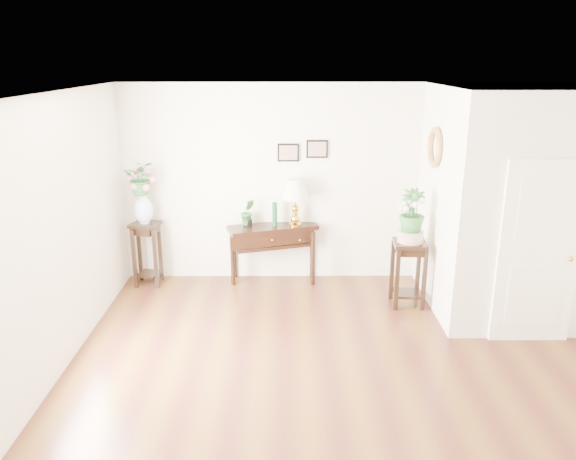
{
  "coord_description": "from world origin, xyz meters",
  "views": [
    {
      "loc": [
        -0.69,
        -5.03,
        3.13
      ],
      "look_at": [
        -0.66,
        1.3,
        1.17
      ],
      "focal_mm": 35.0,
      "sensor_mm": 36.0,
      "label": 1
    }
  ],
  "objects_px": {
    "table_lamp": "(295,202)",
    "plant_stand_a": "(147,254)",
    "console_table": "(273,253)",
    "plant_stand_b": "(408,273)"
  },
  "relations": [
    {
      "from": "console_table",
      "to": "table_lamp",
      "type": "relative_size",
      "value": 1.86
    },
    {
      "from": "plant_stand_b",
      "to": "table_lamp",
      "type": "bearing_deg",
      "value": 150.57
    },
    {
      "from": "table_lamp",
      "to": "plant_stand_a",
      "type": "bearing_deg",
      "value": -176.99
    },
    {
      "from": "console_table",
      "to": "table_lamp",
      "type": "distance_m",
      "value": 0.83
    },
    {
      "from": "console_table",
      "to": "plant_stand_a",
      "type": "distance_m",
      "value": 1.78
    },
    {
      "from": "table_lamp",
      "to": "plant_stand_a",
      "type": "relative_size",
      "value": 0.74
    },
    {
      "from": "plant_stand_a",
      "to": "plant_stand_b",
      "type": "height_order",
      "value": "plant_stand_a"
    },
    {
      "from": "table_lamp",
      "to": "plant_stand_b",
      "type": "distance_m",
      "value": 1.83
    },
    {
      "from": "console_table",
      "to": "plant_stand_a",
      "type": "xyz_separation_m",
      "value": [
        -1.78,
        -0.11,
        0.04
      ]
    },
    {
      "from": "plant_stand_a",
      "to": "plant_stand_b",
      "type": "bearing_deg",
      "value": -11.31
    }
  ]
}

